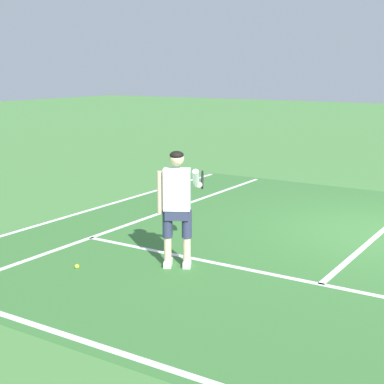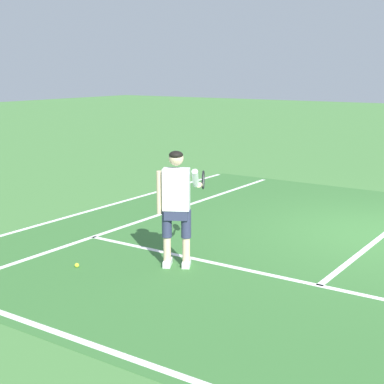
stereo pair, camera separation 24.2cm
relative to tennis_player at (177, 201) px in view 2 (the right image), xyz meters
name	(u,v)px [view 2 (the right image)]	position (x,y,z in m)	size (l,w,h in m)	color
ground_plane	(384,234)	(2.03, 3.40, -0.99)	(80.00, 80.00, 0.00)	#477F3D
court_inner_surface	(361,253)	(2.03, 2.14, -0.99)	(10.98, 9.76, 0.00)	#387033
line_baseline	(197,382)	(2.03, -2.54, -0.99)	(10.98, 0.10, 0.01)	white
line_service	(319,286)	(2.03, 0.41, -0.99)	(8.23, 0.10, 0.01)	white
line_singles_left	(154,216)	(-2.08, 2.14, -0.99)	(0.10, 9.36, 0.01)	white
line_doubles_left	(102,207)	(-3.46, 2.14, -0.99)	(0.10, 9.36, 0.01)	white
tennis_player	(177,201)	(0.00, 0.00, 0.00)	(0.55, 1.23, 1.71)	white
tennis_ball_near_feet	(77,265)	(-1.18, -0.87, -0.96)	(0.07, 0.07, 0.07)	#CCE02D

